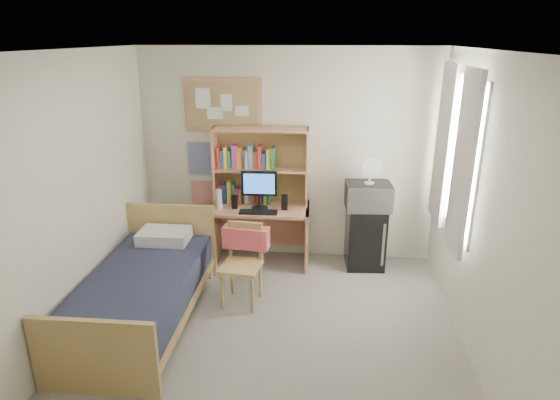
# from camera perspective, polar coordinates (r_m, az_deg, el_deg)

# --- Properties ---
(floor) EXTENTS (3.60, 4.20, 0.02)m
(floor) POSITION_cam_1_polar(r_m,az_deg,el_deg) (4.44, -1.61, -18.33)
(floor) COLOR gray
(floor) RESTS_ON ground
(ceiling) EXTENTS (3.60, 4.20, 0.02)m
(ceiling) POSITION_cam_1_polar(r_m,az_deg,el_deg) (3.51, -2.03, 17.66)
(ceiling) COLOR white
(ceiling) RESTS_ON wall_back
(wall_back) EXTENTS (3.60, 0.04, 2.60)m
(wall_back) POSITION_cam_1_polar(r_m,az_deg,el_deg) (5.77, 0.92, 5.32)
(wall_back) COLOR silver
(wall_back) RESTS_ON floor
(wall_left) EXTENTS (0.04, 4.20, 2.60)m
(wall_left) POSITION_cam_1_polar(r_m,az_deg,el_deg) (4.38, -25.82, -1.32)
(wall_left) COLOR silver
(wall_left) RESTS_ON floor
(wall_right) EXTENTS (0.04, 4.20, 2.60)m
(wall_right) POSITION_cam_1_polar(r_m,az_deg,el_deg) (3.98, 24.88, -3.18)
(wall_right) COLOR silver
(wall_right) RESTS_ON floor
(window_unit) EXTENTS (0.10, 1.40, 1.70)m
(window_unit) POSITION_cam_1_polar(r_m,az_deg,el_deg) (4.98, 20.60, 5.32)
(window_unit) COLOR white
(window_unit) RESTS_ON wall_right
(curtain_left) EXTENTS (0.04, 0.55, 1.70)m
(curtain_left) POSITION_cam_1_polar(r_m,az_deg,el_deg) (4.59, 21.42, 4.12)
(curtain_left) COLOR beige
(curtain_left) RESTS_ON wall_right
(curtain_right) EXTENTS (0.04, 0.55, 1.70)m
(curtain_right) POSITION_cam_1_polar(r_m,az_deg,el_deg) (5.35, 19.27, 6.39)
(curtain_right) COLOR beige
(curtain_right) RESTS_ON wall_right
(bulletin_board) EXTENTS (0.94, 0.03, 0.64)m
(bulletin_board) POSITION_cam_1_polar(r_m,az_deg,el_deg) (5.75, -6.99, 11.43)
(bulletin_board) COLOR tan
(bulletin_board) RESTS_ON wall_back
(poster_wave) EXTENTS (0.30, 0.01, 0.42)m
(poster_wave) POSITION_cam_1_polar(r_m,az_deg,el_deg) (5.97, -9.72, 5.02)
(poster_wave) COLOR navy
(poster_wave) RESTS_ON wall_back
(poster_japan) EXTENTS (0.28, 0.01, 0.36)m
(poster_japan) POSITION_cam_1_polar(r_m,az_deg,el_deg) (6.10, -9.48, 0.74)
(poster_japan) COLOR red
(poster_japan) RESTS_ON wall_back
(desk) EXTENTS (1.21, 0.63, 0.74)m
(desk) POSITION_cam_1_polar(r_m,az_deg,el_deg) (5.81, -2.39, -4.30)
(desk) COLOR tan
(desk) RESTS_ON floor
(desk_chair) EXTENTS (0.48, 0.48, 0.87)m
(desk_chair) POSITION_cam_1_polar(r_m,az_deg,el_deg) (4.94, -4.76, -8.03)
(desk_chair) COLOR tan
(desk_chair) RESTS_ON floor
(mini_fridge) EXTENTS (0.48, 0.48, 0.77)m
(mini_fridge) POSITION_cam_1_polar(r_m,az_deg,el_deg) (5.83, 10.35, -4.41)
(mini_fridge) COLOR black
(mini_fridge) RESTS_ON floor
(bed) EXTENTS (1.00, 1.97, 0.54)m
(bed) POSITION_cam_1_polar(r_m,az_deg,el_deg) (4.89, -16.42, -11.38)
(bed) COLOR #1B1F32
(bed) RESTS_ON floor
(hutch) EXTENTS (1.16, 0.33, 0.94)m
(hutch) POSITION_cam_1_polar(r_m,az_deg,el_deg) (5.67, -2.34, 4.11)
(hutch) COLOR tan
(hutch) RESTS_ON desk
(monitor) EXTENTS (0.42, 0.05, 0.45)m
(monitor) POSITION_cam_1_polar(r_m,az_deg,el_deg) (5.54, -2.54, 1.09)
(monitor) COLOR black
(monitor) RESTS_ON desk
(keyboard) EXTENTS (0.45, 0.16, 0.02)m
(keyboard) POSITION_cam_1_polar(r_m,az_deg,el_deg) (5.48, -2.66, -1.49)
(keyboard) COLOR black
(keyboard) RESTS_ON desk
(speaker_left) EXTENTS (0.07, 0.07, 0.16)m
(speaker_left) POSITION_cam_1_polar(r_m,az_deg,el_deg) (5.63, -5.55, -0.25)
(speaker_left) COLOR black
(speaker_left) RESTS_ON desk
(speaker_right) EXTENTS (0.08, 0.08, 0.18)m
(speaker_right) POSITION_cam_1_polar(r_m,az_deg,el_deg) (5.56, 0.56, -0.29)
(speaker_right) COLOR black
(speaker_right) RESTS_ON desk
(water_bottle) EXTENTS (0.07, 0.07, 0.24)m
(water_bottle) POSITION_cam_1_polar(r_m,az_deg,el_deg) (5.61, -7.45, 0.06)
(water_bottle) COLOR silver
(water_bottle) RESTS_ON desk
(hoodie) EXTENTS (0.51, 0.21, 0.24)m
(hoodie) POSITION_cam_1_polar(r_m,az_deg,el_deg) (5.01, -4.16, -4.58)
(hoodie) COLOR #E05559
(hoodie) RESTS_ON desk_chair
(microwave) EXTENTS (0.55, 0.43, 0.30)m
(microwave) POSITION_cam_1_polar(r_m,az_deg,el_deg) (5.62, 10.70, 0.50)
(microwave) COLOR #BBBBC0
(microwave) RESTS_ON mini_fridge
(desk_fan) EXTENTS (0.25, 0.25, 0.30)m
(desk_fan) POSITION_cam_1_polar(r_m,az_deg,el_deg) (5.53, 10.89, 3.44)
(desk_fan) COLOR silver
(desk_fan) RESTS_ON microwave
(pillow) EXTENTS (0.55, 0.39, 0.13)m
(pillow) POSITION_cam_1_polar(r_m,az_deg,el_deg) (5.36, -13.93, -4.27)
(pillow) COLOR silver
(pillow) RESTS_ON bed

